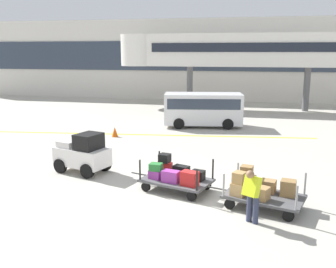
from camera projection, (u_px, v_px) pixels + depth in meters
The scene contains 10 objects.
ground_plane at pixel (178, 196), 12.45m from camera, with size 120.00×120.00×0.00m, color #B2ADA0.
apron_lead_line at pixel (140, 135), 21.56m from camera, with size 19.69×0.20×0.01m, color yellow.
terminal_building at pixel (228, 60), 36.43m from camera, with size 55.92×2.51×7.73m.
jet_bridge at pixel (226, 51), 30.49m from camera, with size 19.12×3.00×6.07m.
baggage_tug at pixel (83, 153), 14.75m from camera, with size 2.33×1.74×1.58m.
baggage_cart_lead at pixel (176, 176), 12.80m from camera, with size 3.08×2.02×1.13m.
baggage_cart_middle at pixel (260, 190), 11.47m from camera, with size 3.08×2.02×1.13m.
baggage_handler at pixel (252, 194), 10.27m from camera, with size 0.56×0.57×1.56m.
shuttle_van at pixel (203, 107), 23.65m from camera, with size 5.04×2.62×2.10m.
safety_cone_near at pixel (115, 132), 21.02m from camera, with size 0.36×0.36×0.55m, color #EA590F.
Camera 1 is at (2.13, -11.54, 4.65)m, focal length 40.30 mm.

